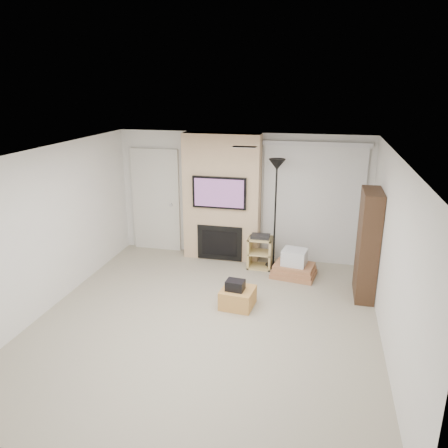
% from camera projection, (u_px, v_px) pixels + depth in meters
% --- Properties ---
extents(floor, '(5.00, 5.50, 0.00)m').
position_uv_depth(floor, '(206.00, 321.00, 6.52)').
color(floor, '#A9A18C').
rests_on(floor, ground).
extents(ceiling, '(5.00, 5.50, 0.00)m').
position_uv_depth(ceiling, '(204.00, 154.00, 5.75)').
color(ceiling, white).
rests_on(ceiling, wall_back).
extents(wall_back, '(5.00, 0.00, 2.50)m').
position_uv_depth(wall_back, '(241.00, 196.00, 8.69)').
color(wall_back, white).
rests_on(wall_back, ground).
extents(wall_front, '(5.00, 0.00, 2.50)m').
position_uv_depth(wall_front, '(117.00, 356.00, 3.59)').
color(wall_front, white).
rests_on(wall_front, ground).
extents(wall_left, '(0.00, 5.50, 2.50)m').
position_uv_depth(wall_left, '(47.00, 230.00, 6.67)').
color(wall_left, white).
rests_on(wall_left, ground).
extents(wall_right, '(0.00, 5.50, 2.50)m').
position_uv_depth(wall_right, '(392.00, 258.00, 5.61)').
color(wall_right, white).
rests_on(wall_right, ground).
extents(hvac_vent, '(0.35, 0.18, 0.01)m').
position_uv_depth(hvac_vent, '(244.00, 147.00, 6.41)').
color(hvac_vent, silver).
rests_on(hvac_vent, ceiling).
extents(ottoman, '(0.55, 0.55, 0.30)m').
position_uv_depth(ottoman, '(238.00, 298.00, 6.92)').
color(ottoman, '#CC9149').
rests_on(ottoman, floor).
extents(black_bag, '(0.30, 0.25, 0.16)m').
position_uv_depth(black_bag, '(235.00, 285.00, 6.82)').
color(black_bag, black).
rests_on(black_bag, ottoman).
extents(fireplace_wall, '(1.50, 0.47, 2.50)m').
position_uv_depth(fireplace_wall, '(222.00, 198.00, 8.57)').
color(fireplace_wall, '#D9B48B').
rests_on(fireplace_wall, floor).
extents(entry_door, '(1.02, 0.11, 2.14)m').
position_uv_depth(entry_door, '(156.00, 201.00, 9.10)').
color(entry_door, silver).
rests_on(entry_door, floor).
extents(vertical_blinds, '(1.98, 0.10, 2.37)m').
position_uv_depth(vertical_blinds, '(313.00, 199.00, 8.34)').
color(vertical_blinds, silver).
rests_on(vertical_blinds, floor).
extents(floor_lamp, '(0.31, 0.31, 2.09)m').
position_uv_depth(floor_lamp, '(276.00, 183.00, 7.98)').
color(floor_lamp, black).
rests_on(floor_lamp, floor).
extents(av_stand, '(0.45, 0.38, 0.66)m').
position_uv_depth(av_stand, '(260.00, 250.00, 8.34)').
color(av_stand, '#D8BE77').
rests_on(av_stand, floor).
extents(box_stack, '(0.85, 0.70, 0.52)m').
position_uv_depth(box_stack, '(294.00, 266.00, 7.99)').
color(box_stack, '#B3754E').
rests_on(box_stack, floor).
extents(bookshelf, '(0.30, 0.80, 1.80)m').
position_uv_depth(bookshelf, '(368.00, 245.00, 7.05)').
color(bookshelf, '#362316').
rests_on(bookshelf, floor).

